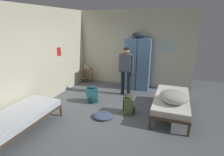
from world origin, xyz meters
TOP-DOWN VIEW (x-y plane):
  - ground_plane at (0.00, 0.00)m, footprint 8.07×8.07m
  - room_backdrop at (-1.15, 1.18)m, footprint 4.36×5.11m
  - locker_bank at (0.27, 2.24)m, footprint 0.90×0.55m
  - shelf_unit at (-1.82, 2.21)m, footprint 0.38×0.30m
  - bed_left_front at (-1.57, -1.46)m, footprint 0.90×1.90m
  - bed_right at (1.57, 0.60)m, footprint 0.90×1.90m
  - bedding_heap at (1.62, 0.31)m, footprint 0.71×0.75m
  - person_traveler at (0.05, 1.44)m, footprint 0.51×0.24m
  - water_bottle at (-1.90, 2.23)m, footprint 0.07×0.07m
  - lotion_bottle at (-1.75, 2.17)m, footprint 0.06×0.06m
  - backpack_teal at (-0.75, 0.51)m, footprint 0.41×0.42m
  - backpack_olive at (0.50, 0.23)m, footprint 0.38×0.37m
  - clothes_pile_denim at (-0.08, -0.23)m, footprint 0.51×0.48m

SIDE VIEW (x-z plane):
  - ground_plane at x=0.00m, z-range 0.00..0.00m
  - clothes_pile_denim at x=-0.08m, z-range 0.00..0.10m
  - backpack_teal at x=-0.75m, z-range -0.02..0.53m
  - backpack_olive at x=0.50m, z-range -0.02..0.53m
  - shelf_unit at x=-1.82m, z-range 0.06..0.63m
  - bed_left_front at x=-1.57m, z-range 0.14..0.63m
  - bed_right at x=1.57m, z-range 0.14..0.63m
  - lotion_bottle at x=-1.75m, z-range 0.56..0.70m
  - bedding_heap at x=1.62m, z-range 0.49..0.77m
  - water_bottle at x=-1.90m, z-range 0.56..0.78m
  - locker_bank at x=0.27m, z-range -0.07..2.00m
  - person_traveler at x=0.05m, z-range 0.17..1.79m
  - room_backdrop at x=-1.15m, z-range 0.00..2.83m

